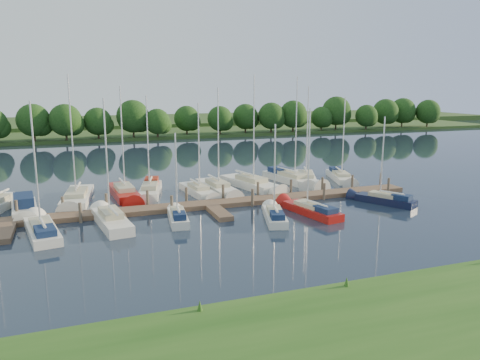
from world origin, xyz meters
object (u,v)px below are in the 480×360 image
object	(u,v)px
motorboat	(25,209)
sailboat_n_5	(199,192)
sailboat_s_2	(178,218)
dock	(211,206)

from	to	relation	value
motorboat	sailboat_n_5	xyz separation A→B (m)	(15.48, 1.79, -0.11)
motorboat	sailboat_n_5	size ratio (longest dim) A/B	0.73
motorboat	sailboat_n_5	world-z (taller)	sailboat_n_5
motorboat	sailboat_s_2	xyz separation A→B (m)	(11.52, -6.62, -0.06)
dock	sailboat_s_2	distance (m)	4.66
motorboat	sailboat_n_5	distance (m)	15.59
dock	sailboat_n_5	bearing A→B (deg)	86.41
dock	motorboat	xyz separation A→B (m)	(-15.14, 3.69, 0.18)
dock	motorboat	world-z (taller)	motorboat
dock	sailboat_s_2	world-z (taller)	sailboat_s_2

